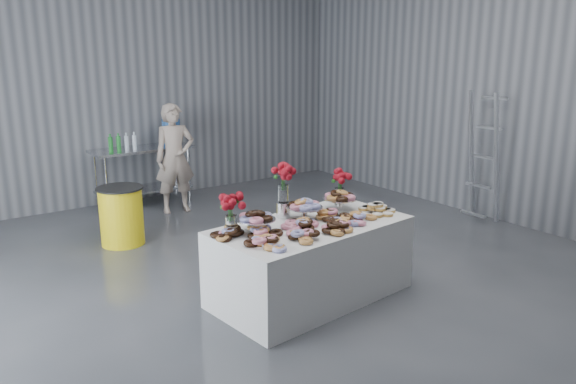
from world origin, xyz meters
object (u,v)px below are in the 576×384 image
at_px(trash_barrel, 122,216).
at_px(water_jug, 171,129).
at_px(stepladder, 484,157).
at_px(person, 175,158).
at_px(display_table, 311,261).
at_px(prep_table, 143,166).

bearing_deg(trash_barrel, water_jug, 47.94).
bearing_deg(water_jug, stepladder, -49.48).
relative_size(person, stepladder, 0.88).
relative_size(display_table, trash_barrel, 2.61).
xyz_separation_m(display_table, water_jug, (0.46, 4.15, 0.77)).
xyz_separation_m(person, trash_barrel, (-1.17, -0.94, -0.44)).
xyz_separation_m(trash_barrel, stepladder, (4.45, -1.99, 0.55)).
bearing_deg(prep_table, stepladder, -45.13).
bearing_deg(prep_table, water_jug, -0.00).
bearing_deg(prep_table, person, -67.88).
bearing_deg(trash_barrel, stepladder, -24.05).
height_order(prep_table, person, person).
distance_m(person, trash_barrel, 1.56).
bearing_deg(trash_barrel, display_table, -69.70).
xyz_separation_m(display_table, person, (0.22, 3.51, 0.43)).
distance_m(trash_barrel, stepladder, 4.90).
height_order(display_table, prep_table, prep_table).
bearing_deg(display_table, prep_table, 90.56).
height_order(person, trash_barrel, person).
height_order(person, stepladder, stepladder).
height_order(display_table, trash_barrel, display_table).
distance_m(prep_table, water_jug, 0.73).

